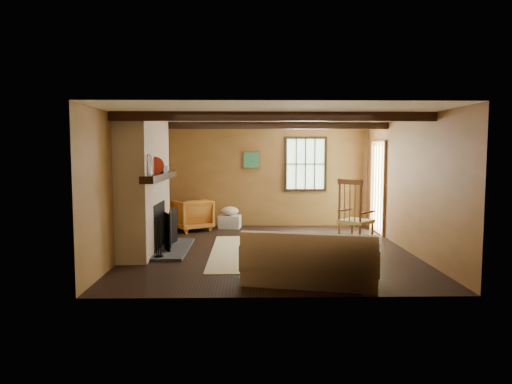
{
  "coord_description": "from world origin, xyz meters",
  "views": [
    {
      "loc": [
        -0.4,
        -8.23,
        1.79
      ],
      "look_at": [
        -0.24,
        0.4,
        1.03
      ],
      "focal_mm": 32.0,
      "sensor_mm": 36.0,
      "label": 1
    }
  ],
  "objects_px": {
    "sofa": "(310,264)",
    "armchair": "(192,215)",
    "fireplace": "(146,190)",
    "laundry_basket": "(230,222)",
    "rocking_chair": "(355,219)"
  },
  "relations": [
    {
      "from": "rocking_chair",
      "to": "laundry_basket",
      "type": "height_order",
      "value": "rocking_chair"
    },
    {
      "from": "fireplace",
      "to": "armchair",
      "type": "xyz_separation_m",
      "value": [
        0.56,
        2.15,
        -0.75
      ]
    },
    {
      "from": "sofa",
      "to": "laundry_basket",
      "type": "relative_size",
      "value": 3.9
    },
    {
      "from": "fireplace",
      "to": "sofa",
      "type": "relative_size",
      "value": 1.23
    },
    {
      "from": "rocking_chair",
      "to": "sofa",
      "type": "height_order",
      "value": "rocking_chair"
    },
    {
      "from": "sofa",
      "to": "armchair",
      "type": "height_order",
      "value": "sofa"
    },
    {
      "from": "fireplace",
      "to": "rocking_chair",
      "type": "height_order",
      "value": "fireplace"
    },
    {
      "from": "fireplace",
      "to": "laundry_basket",
      "type": "relative_size",
      "value": 4.8
    },
    {
      "from": "fireplace",
      "to": "laundry_basket",
      "type": "bearing_deg",
      "value": 59.97
    },
    {
      "from": "fireplace",
      "to": "sofa",
      "type": "distance_m",
      "value": 3.53
    },
    {
      "from": "rocking_chair",
      "to": "laundry_basket",
      "type": "distance_m",
      "value": 3.36
    },
    {
      "from": "sofa",
      "to": "armchair",
      "type": "distance_m",
      "value": 4.78
    },
    {
      "from": "rocking_chair",
      "to": "armchair",
      "type": "relative_size",
      "value": 1.66
    },
    {
      "from": "laundry_basket",
      "to": "sofa",
      "type": "bearing_deg",
      "value": -74.45
    },
    {
      "from": "rocking_chair",
      "to": "armchair",
      "type": "xyz_separation_m",
      "value": [
        -3.26,
        2.02,
        -0.19
      ]
    }
  ]
}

